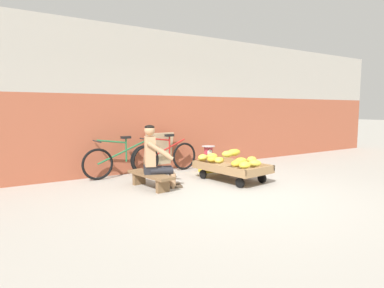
# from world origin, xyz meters

# --- Properties ---
(ground_plane) EXTENTS (80.00, 80.00, 0.00)m
(ground_plane) POSITION_xyz_m (0.00, 0.00, 0.00)
(ground_plane) COLOR #A39E93
(back_wall) EXTENTS (16.00, 0.30, 3.18)m
(back_wall) POSITION_xyz_m (0.00, 2.90, 1.59)
(back_wall) COLOR #A35138
(back_wall) RESTS_ON ground
(banana_cart) EXTENTS (1.01, 1.53, 0.36)m
(banana_cart) POSITION_xyz_m (0.59, 0.98, 0.24)
(banana_cart) COLOR #99754C
(banana_cart) RESTS_ON ground
(banana_pile) EXTENTS (0.94, 1.42, 0.26)m
(banana_pile) POSITION_xyz_m (0.53, 0.94, 0.46)
(banana_pile) COLOR yellow
(banana_pile) RESTS_ON banana_cart
(low_bench) EXTENTS (0.45, 1.13, 0.27)m
(low_bench) POSITION_xyz_m (-1.04, 1.30, 0.20)
(low_bench) COLOR brown
(low_bench) RESTS_ON ground
(vendor_seated) EXTENTS (0.73, 0.61, 1.14)m
(vendor_seated) POSITION_xyz_m (-0.95, 1.27, 0.57)
(vendor_seated) COLOR tan
(vendor_seated) RESTS_ON ground
(plastic_crate) EXTENTS (0.36, 0.28, 0.30)m
(plastic_crate) POSITION_xyz_m (0.73, 1.98, 0.15)
(plastic_crate) COLOR gold
(plastic_crate) RESTS_ON ground
(weighing_scale) EXTENTS (0.30, 0.30, 0.29)m
(weighing_scale) POSITION_xyz_m (0.73, 1.98, 0.45)
(weighing_scale) COLOR #28282D
(weighing_scale) RESTS_ON plastic_crate
(bicycle_near_left) EXTENTS (1.66, 0.48, 0.86)m
(bicycle_near_left) POSITION_xyz_m (-1.12, 2.49, 0.35)
(bicycle_near_left) COLOR black
(bicycle_near_left) RESTS_ON ground
(bicycle_far_left) EXTENTS (1.66, 0.48, 0.86)m
(bicycle_far_left) POSITION_xyz_m (-0.10, 2.46, 0.35)
(bicycle_far_left) COLOR black
(bicycle_far_left) RESTS_ON ground
(sign_board) EXTENTS (0.70, 0.21, 0.88)m
(sign_board) POSITION_xyz_m (-0.17, 2.70, 0.44)
(sign_board) COLOR #C6B289
(sign_board) RESTS_ON ground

